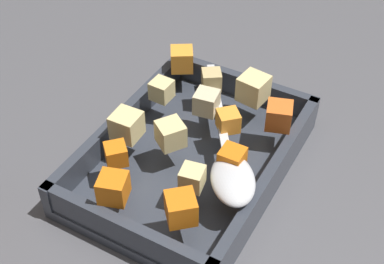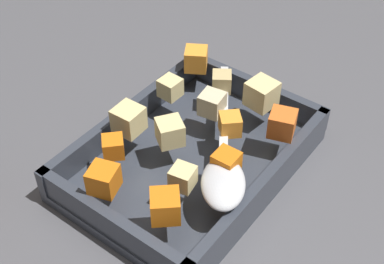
# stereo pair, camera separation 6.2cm
# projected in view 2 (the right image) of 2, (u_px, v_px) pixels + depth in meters

# --- Properties ---
(ground_plane) EXTENTS (4.00, 4.00, 0.00)m
(ground_plane) POSITION_uv_depth(u_px,v_px,m) (197.00, 171.00, 0.66)
(ground_plane) COLOR #4C4C51
(baking_dish) EXTENTS (0.29, 0.21, 0.05)m
(baking_dish) POSITION_uv_depth(u_px,v_px,m) (192.00, 159.00, 0.65)
(baking_dish) COLOR #333842
(baking_dish) RESTS_ON ground_plane
(carrot_chunk_front_center) EXTENTS (0.03, 0.03, 0.02)m
(carrot_chunk_front_center) POSITION_uv_depth(u_px,v_px,m) (113.00, 147.00, 0.60)
(carrot_chunk_front_center) COLOR orange
(carrot_chunk_front_center) RESTS_ON baking_dish
(carrot_chunk_corner_se) EXTENTS (0.04, 0.04, 0.03)m
(carrot_chunk_corner_se) POSITION_uv_depth(u_px,v_px,m) (282.00, 124.00, 0.62)
(carrot_chunk_corner_se) COLOR orange
(carrot_chunk_corner_se) RESTS_ON baking_dish
(carrot_chunk_rim_edge) EXTENTS (0.03, 0.03, 0.02)m
(carrot_chunk_rim_edge) POSITION_uv_depth(u_px,v_px,m) (230.00, 124.00, 0.63)
(carrot_chunk_rim_edge) COLOR orange
(carrot_chunk_rim_edge) RESTS_ON baking_dish
(carrot_chunk_corner_ne) EXTENTS (0.04, 0.04, 0.03)m
(carrot_chunk_corner_ne) POSITION_uv_depth(u_px,v_px,m) (165.00, 206.00, 0.53)
(carrot_chunk_corner_ne) COLOR orange
(carrot_chunk_corner_ne) RESTS_ON baking_dish
(carrot_chunk_corner_sw) EXTENTS (0.03, 0.03, 0.03)m
(carrot_chunk_corner_sw) POSITION_uv_depth(u_px,v_px,m) (226.00, 163.00, 0.58)
(carrot_chunk_corner_sw) COLOR orange
(carrot_chunk_corner_sw) RESTS_ON baking_dish
(carrot_chunk_mid_right) EXTENTS (0.04, 0.04, 0.03)m
(carrot_chunk_mid_right) POSITION_uv_depth(u_px,v_px,m) (196.00, 59.00, 0.72)
(carrot_chunk_mid_right) COLOR orange
(carrot_chunk_mid_right) RESTS_ON baking_dish
(carrot_chunk_heap_side) EXTENTS (0.04, 0.04, 0.03)m
(carrot_chunk_heap_side) POSITION_uv_depth(u_px,v_px,m) (104.00, 179.00, 0.56)
(carrot_chunk_heap_side) COLOR orange
(carrot_chunk_heap_side) RESTS_ON baking_dish
(potato_chunk_near_right) EXTENTS (0.04, 0.04, 0.03)m
(potato_chunk_near_right) POSITION_uv_depth(u_px,v_px,m) (262.00, 94.00, 0.66)
(potato_chunk_near_right) COLOR #E0CC89
(potato_chunk_near_right) RESTS_ON baking_dish
(potato_chunk_far_right) EXTENTS (0.03, 0.03, 0.03)m
(potato_chunk_far_right) POSITION_uv_depth(u_px,v_px,m) (129.00, 120.00, 0.63)
(potato_chunk_far_right) COLOR #E0CC89
(potato_chunk_far_right) RESTS_ON baking_dish
(potato_chunk_near_left) EXTENTS (0.03, 0.03, 0.02)m
(potato_chunk_near_left) POSITION_uv_depth(u_px,v_px,m) (183.00, 177.00, 0.57)
(potato_chunk_near_left) COLOR #E0CC89
(potato_chunk_near_left) RESTS_ON baking_dish
(potato_chunk_center) EXTENTS (0.03, 0.03, 0.02)m
(potato_chunk_center) POSITION_uv_depth(u_px,v_px,m) (170.00, 88.00, 0.68)
(potato_chunk_center) COLOR #E0CC89
(potato_chunk_center) RESTS_ON baking_dish
(potato_chunk_under_handle) EXTENTS (0.03, 0.03, 0.03)m
(potato_chunk_under_handle) POSITION_uv_depth(u_px,v_px,m) (212.00, 104.00, 0.65)
(potato_chunk_under_handle) COLOR beige
(potato_chunk_under_handle) RESTS_ON baking_dish
(potato_chunk_mid_left) EXTENTS (0.04, 0.04, 0.03)m
(potato_chunk_mid_left) POSITION_uv_depth(u_px,v_px,m) (170.00, 132.00, 0.61)
(potato_chunk_mid_left) COLOR #E0CC89
(potato_chunk_mid_left) RESTS_ON baking_dish
(potato_chunk_corner_nw) EXTENTS (0.03, 0.03, 0.02)m
(potato_chunk_corner_nw) POSITION_uv_depth(u_px,v_px,m) (222.00, 82.00, 0.69)
(potato_chunk_corner_nw) COLOR tan
(potato_chunk_corner_nw) RESTS_ON baking_dish
(serving_spoon) EXTENTS (0.22, 0.16, 0.02)m
(serving_spoon) POSITION_uv_depth(u_px,v_px,m) (223.00, 174.00, 0.57)
(serving_spoon) COLOR silver
(serving_spoon) RESTS_ON baking_dish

